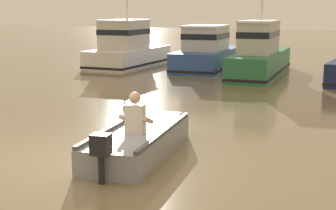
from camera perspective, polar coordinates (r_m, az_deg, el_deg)
The scene contains 5 objects.
ground_plane at distance 8.98m, azimuth -10.95°, elevation -6.36°, with size 120.00×120.00×0.00m, color #7A6B4C.
rowboat_with_person at distance 9.27m, azimuth -3.24°, elevation -4.02°, with size 1.64×3.72×1.19m.
moored_boat_white at distance 23.69m, azimuth -4.64°, elevation 6.35°, with size 2.43×5.43×4.50m.
moored_boat_blue at distance 22.64m, azimuth 4.55°, elevation 5.95°, with size 2.73×5.96×1.95m.
moored_boat_green at distance 20.55m, azimuth 10.43°, elevation 5.58°, with size 2.31×6.57×4.90m.
Camera 1 is at (5.33, -6.73, 2.61)m, focal length 53.63 mm.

